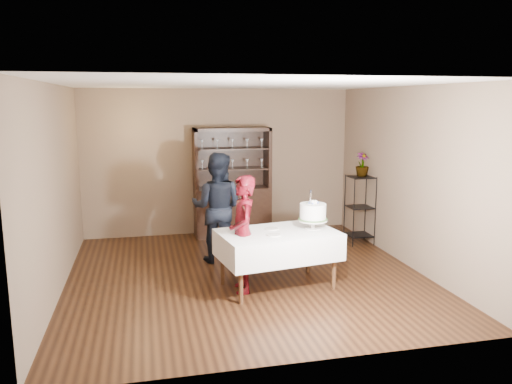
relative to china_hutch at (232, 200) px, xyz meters
The scene contains 14 objects.
floor 2.36m from the china_hutch, 95.08° to the right, with size 5.00×5.00×0.00m, color black.
ceiling 3.04m from the china_hutch, 95.08° to the right, with size 5.00×5.00×0.00m, color white.
back_wall 0.76m from the china_hutch, 128.88° to the left, with size 5.00×0.02×2.70m, color #74614A.
wall_left 3.58m from the china_hutch, 140.17° to the right, with size 0.02×5.00×2.70m, color #74614A.
wall_right 3.29m from the china_hutch, 44.39° to the right, with size 0.02×5.00×2.70m, color #74614A.
china_hutch is the anchor object (origin of this frame).
plant_etagere 2.33m from the china_hutch, 26.83° to the right, with size 0.42×0.42×1.20m.
cake_table 2.78m from the china_hutch, 87.48° to the right, with size 1.67×1.18×0.77m.
woman 2.82m from the china_hutch, 97.23° to the right, with size 0.56×0.37×1.54m, color #3A050D.
man 1.58m from the china_hutch, 108.58° to the right, with size 0.83×0.65×1.71m, color black.
cake 2.82m from the china_hutch, 77.21° to the right, with size 0.40×0.40×0.55m.
plate_near 2.95m from the china_hutch, 89.65° to the right, with size 0.18×0.18×0.01m, color beige.
plate_far 2.64m from the china_hutch, 88.47° to the right, with size 0.18×0.18×0.01m, color beige.
potted_plant 2.45m from the china_hutch, 25.53° to the right, with size 0.23×0.23×0.41m, color #406932.
Camera 1 is at (-1.38, -6.71, 2.48)m, focal length 35.00 mm.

